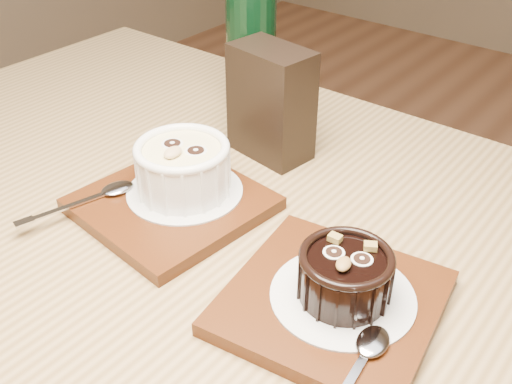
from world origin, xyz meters
TOP-DOWN VIEW (x-y plane):
  - table at (-0.03, -0.28)m, footprint 1.20×0.81m
  - tray_left at (-0.12, -0.26)m, footprint 0.20×0.20m
  - doily_left at (-0.12, -0.24)m, footprint 0.13×0.13m
  - ramekin_white at (-0.12, -0.24)m, footprint 0.10×0.10m
  - spoon_left at (-0.18, -0.32)m, footprint 0.06×0.14m
  - tray_right at (0.10, -0.28)m, footprint 0.21×0.21m
  - doily_right at (0.11, -0.27)m, footprint 0.13×0.13m
  - ramekin_dark at (0.11, -0.27)m, footprint 0.08×0.08m
  - spoon_right at (0.16, -0.34)m, footprint 0.04×0.14m
  - condiment_stand at (-0.11, -0.09)m, footprint 0.11×0.07m
  - green_bottle at (-0.21, -0.01)m, footprint 0.07×0.07m

SIDE VIEW (x-z plane):
  - table at x=-0.03m, z-range 0.28..1.03m
  - tray_left at x=-0.12m, z-range 0.75..0.76m
  - tray_right at x=0.10m, z-range 0.75..0.76m
  - doily_left at x=-0.12m, z-range 0.77..0.77m
  - doily_right at x=0.11m, z-range 0.77..0.77m
  - spoon_left at x=-0.18m, z-range 0.77..0.77m
  - spoon_right at x=0.16m, z-range 0.77..0.77m
  - ramekin_dark at x=0.11m, z-range 0.77..0.82m
  - ramekin_white at x=-0.12m, z-range 0.77..0.83m
  - condiment_stand at x=-0.11m, z-range 0.75..0.89m
  - green_bottle at x=-0.21m, z-range 0.72..0.98m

